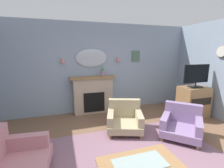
# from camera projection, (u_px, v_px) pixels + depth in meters

# --- Properties ---
(wall_back) EXTENTS (6.92, 0.10, 2.77)m
(wall_back) POSITION_uv_depth(u_px,v_px,m) (101.00, 68.00, 5.10)
(wall_back) COLOR #8C9EB2
(wall_back) RESTS_ON ground
(patterned_rug) EXTENTS (3.20, 2.40, 0.01)m
(patterned_rug) POSITION_uv_depth(u_px,v_px,m) (139.00, 159.00, 2.87)
(patterned_rug) COLOR #7F5B6B
(patterned_rug) RESTS_ON ground
(fireplace) EXTENTS (1.36, 0.36, 1.16)m
(fireplace) POSITION_uv_depth(u_px,v_px,m) (93.00, 95.00, 4.96)
(fireplace) COLOR tan
(fireplace) RESTS_ON ground
(mantel_vase_left) EXTENTS (0.11, 0.11, 0.32)m
(mantel_vase_left) POSITION_uv_depth(u_px,v_px,m) (103.00, 71.00, 4.88)
(mantel_vase_left) COLOR #9E6084
(mantel_vase_left) RESTS_ON fireplace
(wall_mirror) EXTENTS (0.96, 0.06, 0.56)m
(wall_mirror) POSITION_uv_depth(u_px,v_px,m) (92.00, 58.00, 4.87)
(wall_mirror) COLOR #B2BCC6
(wall_sconce_left) EXTENTS (0.14, 0.14, 0.14)m
(wall_sconce_left) POSITION_uv_depth(u_px,v_px,m) (63.00, 60.00, 4.58)
(wall_sconce_left) COLOR #D17066
(wall_sconce_right) EXTENTS (0.14, 0.14, 0.14)m
(wall_sconce_right) POSITION_uv_depth(u_px,v_px,m) (118.00, 59.00, 5.09)
(wall_sconce_right) COLOR #D17066
(wall_clock) EXTENTS (0.04, 0.31, 0.31)m
(wall_clock) POSITION_uv_depth(u_px,v_px,m) (222.00, 52.00, 4.29)
(wall_clock) COLOR silver
(framed_picture) EXTENTS (0.28, 0.03, 0.36)m
(framed_picture) POSITION_uv_depth(u_px,v_px,m) (136.00, 56.00, 5.32)
(framed_picture) COLOR #4C6B56
(coffee_table) EXTENTS (1.10, 0.60, 0.45)m
(coffee_table) POSITION_uv_depth(u_px,v_px,m) (140.00, 167.00, 2.14)
(coffee_table) COLOR olive
(coffee_table) RESTS_ON ground
(armchair_near_fireplace) EXTENTS (1.15, 1.15, 0.71)m
(armchair_near_fireplace) POSITION_uv_depth(u_px,v_px,m) (181.00, 123.00, 3.61)
(armchair_near_fireplace) COLOR gray
(armchair_near_fireplace) RESTS_ON ground
(armchair_beside_couch) EXTENTS (1.03, 1.04, 0.71)m
(armchair_beside_couch) POSITION_uv_depth(u_px,v_px,m) (125.00, 118.00, 3.91)
(armchair_beside_couch) COLOR tan
(armchair_beside_couch) RESTS_ON ground
(tv_cabinet) EXTENTS (0.80, 0.57, 0.90)m
(tv_cabinet) POSITION_uv_depth(u_px,v_px,m) (193.00, 102.00, 4.68)
(tv_cabinet) COLOR olive
(tv_cabinet) RESTS_ON ground
(tv_flatscreen) EXTENTS (0.84, 0.24, 0.65)m
(tv_flatscreen) POSITION_uv_depth(u_px,v_px,m) (197.00, 75.00, 4.51)
(tv_flatscreen) COLOR black
(tv_flatscreen) RESTS_ON tv_cabinet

